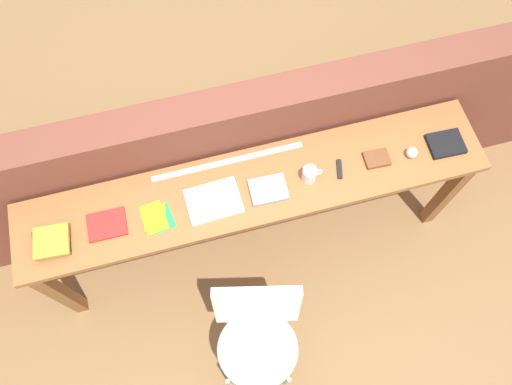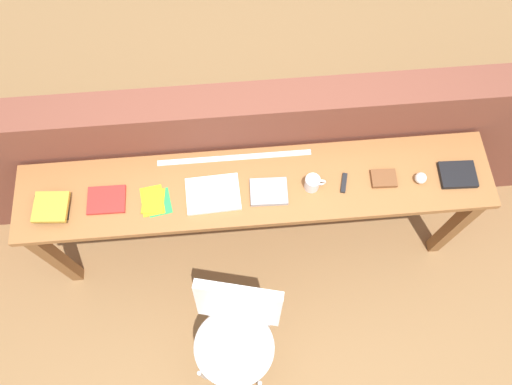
# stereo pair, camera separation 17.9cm
# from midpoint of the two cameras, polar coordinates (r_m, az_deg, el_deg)

# --- Properties ---
(ground_plane) EXTENTS (40.00, 40.00, 0.00)m
(ground_plane) POSITION_cam_midpoint_polar(r_m,az_deg,el_deg) (3.34, -0.44, -10.10)
(ground_plane) COLOR olive
(brick_wall_back) EXTENTS (6.00, 0.20, 1.18)m
(brick_wall_back) POSITION_cam_midpoint_polar(r_m,az_deg,el_deg) (3.01, -3.62, 4.12)
(brick_wall_back) COLOR brown
(brick_wall_back) RESTS_ON ground
(sideboard) EXTENTS (2.50, 0.44, 0.88)m
(sideboard) POSITION_cam_midpoint_polar(r_m,az_deg,el_deg) (2.73, -2.15, -0.55)
(sideboard) COLOR #996033
(sideboard) RESTS_ON ground
(chair_white_moulded) EXTENTS (0.53, 0.54, 0.89)m
(chair_white_moulded) POSITION_cam_midpoint_polar(r_m,az_deg,el_deg) (2.75, -1.77, -16.02)
(chair_white_moulded) COLOR white
(chair_white_moulded) RESTS_ON ground
(book_stack_leftmost) EXTENTS (0.19, 0.18, 0.06)m
(book_stack_leftmost) POSITION_cam_midpoint_polar(r_m,az_deg,el_deg) (2.69, -24.13, -5.30)
(book_stack_leftmost) COLOR black
(book_stack_leftmost) RESTS_ON sideboard
(magazine_cycling) EXTENTS (0.20, 0.15, 0.02)m
(magazine_cycling) POSITION_cam_midpoint_polar(r_m,az_deg,el_deg) (2.64, -18.54, -3.66)
(magazine_cycling) COLOR red
(magazine_cycling) RESTS_ON sideboard
(pamphlet_pile_colourful) EXTENTS (0.17, 0.18, 0.01)m
(pamphlet_pile_colourful) POSITION_cam_midpoint_polar(r_m,az_deg,el_deg) (2.59, -13.26, -3.00)
(pamphlet_pile_colourful) COLOR green
(pamphlet_pile_colourful) RESTS_ON sideboard
(book_open_centre) EXTENTS (0.28, 0.21, 0.02)m
(book_open_centre) POSITION_cam_midpoint_polar(r_m,az_deg,el_deg) (2.57, -6.86, -1.14)
(book_open_centre) COLOR white
(book_open_centre) RESTS_ON sideboard
(book_grey_hardcover) EXTENTS (0.20, 0.16, 0.03)m
(book_grey_hardcover) POSITION_cam_midpoint_polar(r_m,az_deg,el_deg) (2.57, -0.57, 0.16)
(book_grey_hardcover) COLOR #9E9EA3
(book_grey_hardcover) RESTS_ON sideboard
(mug) EXTENTS (0.11, 0.08, 0.09)m
(mug) POSITION_cam_midpoint_polar(r_m,az_deg,el_deg) (2.58, 4.22, 1.94)
(mug) COLOR white
(mug) RESTS_ON sideboard
(multitool_folded) EXTENTS (0.05, 0.11, 0.02)m
(multitool_folded) POSITION_cam_midpoint_polar(r_m,az_deg,el_deg) (2.65, 7.63, 2.51)
(multitool_folded) COLOR black
(multitool_folded) RESTS_ON sideboard
(leather_journal_brown) EXTENTS (0.13, 0.11, 0.02)m
(leather_journal_brown) POSITION_cam_midpoint_polar(r_m,az_deg,el_deg) (2.71, 11.81, 3.66)
(leather_journal_brown) COLOR brown
(leather_journal_brown) RESTS_ON sideboard
(sports_ball_small) EXTENTS (0.06, 0.06, 0.06)m
(sports_ball_small) POSITION_cam_midpoint_polar(r_m,az_deg,el_deg) (2.75, 15.64, 4.27)
(sports_ball_small) COLOR silver
(sports_ball_small) RESTS_ON sideboard
(book_repair_rightmost) EXTENTS (0.19, 0.16, 0.03)m
(book_repair_rightmost) POSITION_cam_midpoint_polar(r_m,az_deg,el_deg) (2.85, 19.20, 5.14)
(book_repair_rightmost) COLOR black
(book_repair_rightmost) RESTS_ON sideboard
(ruler_metal_back_edge) EXTENTS (0.82, 0.03, 0.00)m
(ruler_metal_back_edge) POSITION_cam_midpoint_polar(r_m,az_deg,el_deg) (2.66, -5.17, 3.39)
(ruler_metal_back_edge) COLOR silver
(ruler_metal_back_edge) RESTS_ON sideboard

